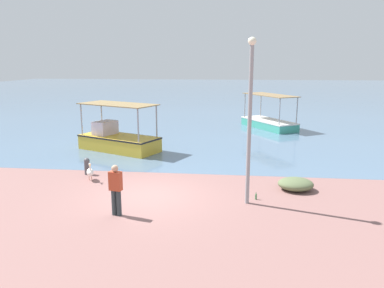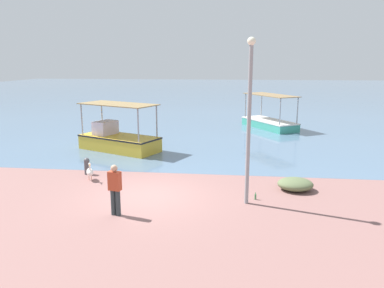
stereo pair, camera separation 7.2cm
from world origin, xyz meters
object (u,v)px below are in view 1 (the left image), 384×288
at_px(pelican, 90,172).
at_px(mooring_bollard, 87,166).
at_px(net_pile, 296,184).
at_px(glass_bottle, 256,197).
at_px(fishing_boat_near_right, 118,139).
at_px(fishing_boat_far_left, 269,122).
at_px(lamp_post, 250,113).
at_px(fisherman_standing, 116,188).

height_order(pelican, mooring_bollard, pelican).
relative_size(mooring_bollard, net_pile, 0.55).
bearing_deg(glass_bottle, fishing_boat_near_right, 136.24).
relative_size(pelican, glass_bottle, 2.96).
height_order(pelican, net_pile, pelican).
relative_size(fishing_boat_far_left, mooring_bollard, 6.76).
relative_size(fishing_boat_near_right, glass_bottle, 18.39).
bearing_deg(mooring_bollard, glass_bottle, -17.65).
xyz_separation_m(fishing_boat_far_left, mooring_bollard, (-9.05, -12.93, -0.09)).
relative_size(fishing_boat_near_right, mooring_bollard, 6.62).
bearing_deg(fishing_boat_near_right, lamp_post, -46.69).
height_order(fisherman_standing, glass_bottle, fisherman_standing).
distance_m(pelican, fisherman_standing, 4.11).
bearing_deg(fisherman_standing, pelican, 122.99).
distance_m(fishing_boat_far_left, net_pile, 14.03).
distance_m(fishing_boat_far_left, fisherman_standing, 18.31).
height_order(fishing_boat_near_right, glass_bottle, fishing_boat_near_right).
bearing_deg(fishing_boat_far_left, fishing_boat_near_right, -137.85).
bearing_deg(lamp_post, mooring_bollard, 158.64).
xyz_separation_m(fishing_boat_near_right, fisherman_standing, (2.73, -8.93, 0.28)).
xyz_separation_m(lamp_post, glass_bottle, (0.34, 0.40, -3.09)).
bearing_deg(fishing_boat_far_left, fisherman_standing, -110.37).
bearing_deg(pelican, fishing_boat_near_right, 95.26).
relative_size(fishing_boat_far_left, fisherman_standing, 3.00).
xyz_separation_m(fisherman_standing, glass_bottle, (4.59, 1.92, -0.80)).
xyz_separation_m(fishing_boat_far_left, pelican, (-8.59, -13.75, -0.12)).
height_order(lamp_post, glass_bottle, lamp_post).
relative_size(pelican, net_pile, 0.58).
distance_m(pelican, glass_bottle, 6.97).
xyz_separation_m(fishing_boat_far_left, fisherman_standing, (-6.37, -17.16, 0.41)).
relative_size(lamp_post, net_pile, 4.14).
distance_m(lamp_post, glass_bottle, 3.13).
bearing_deg(glass_bottle, lamp_post, -130.46).
relative_size(fishing_boat_near_right, net_pile, 3.63).
bearing_deg(pelican, lamp_post, -16.29).
height_order(lamp_post, fisherman_standing, lamp_post).
distance_m(fisherman_standing, glass_bottle, 5.04).
relative_size(pelican, lamp_post, 0.14).
bearing_deg(glass_bottle, pelican, 167.63).
xyz_separation_m(fishing_boat_far_left, lamp_post, (-2.12, -15.64, 2.70)).
relative_size(pelican, fisherman_standing, 0.47).
bearing_deg(fishing_boat_far_left, pelican, -122.01).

